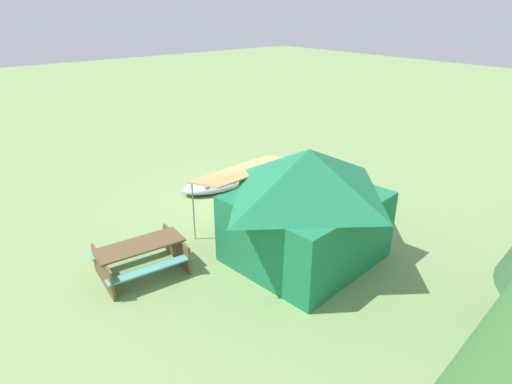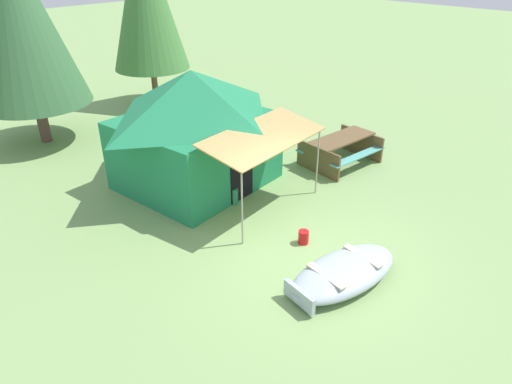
# 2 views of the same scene
# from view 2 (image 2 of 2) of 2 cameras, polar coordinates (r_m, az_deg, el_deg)

# --- Properties ---
(ground_plane) EXTENTS (80.00, 80.00, 0.00)m
(ground_plane) POSITION_cam_2_polar(r_m,az_deg,el_deg) (9.25, 6.25, -7.49)
(ground_plane) COLOR #7C9F5D
(beached_rowboat) EXTENTS (2.49, 1.46, 0.40)m
(beached_rowboat) POSITION_cam_2_polar(r_m,az_deg,el_deg) (8.53, 10.74, -9.74)
(beached_rowboat) COLOR #9EACB5
(beached_rowboat) RESTS_ON ground_plane
(canvas_cabin_tent) EXTENTS (3.82, 4.62, 2.85)m
(canvas_cabin_tent) POSITION_cam_2_polar(r_m,az_deg,el_deg) (11.30, -7.60, 7.92)
(canvas_cabin_tent) COLOR #1E7B4C
(canvas_cabin_tent) RESTS_ON ground_plane
(picnic_table) EXTENTS (2.13, 1.67, 0.76)m
(picnic_table) POSITION_cam_2_polar(r_m,az_deg,el_deg) (12.82, 10.40, 5.46)
(picnic_table) COLOR brown
(picnic_table) RESTS_ON ground_plane
(cooler_box) EXTENTS (0.67, 0.63, 0.40)m
(cooler_box) POSITION_cam_2_polar(r_m,az_deg,el_deg) (10.93, -3.03, -0.01)
(cooler_box) COLOR #2B8658
(cooler_box) RESTS_ON ground_plane
(fuel_can) EXTENTS (0.30, 0.30, 0.28)m
(fuel_can) POSITION_cam_2_polar(r_m,az_deg,el_deg) (9.45, 5.88, -5.55)
(fuel_can) COLOR red
(fuel_can) RESTS_ON ground_plane
(pine_tree_far_center) EXTENTS (3.13, 3.13, 5.88)m
(pine_tree_far_center) POSITION_cam_2_polar(r_m,az_deg,el_deg) (14.84, -27.21, 18.41)
(pine_tree_far_center) COLOR brown
(pine_tree_far_center) RESTS_ON ground_plane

